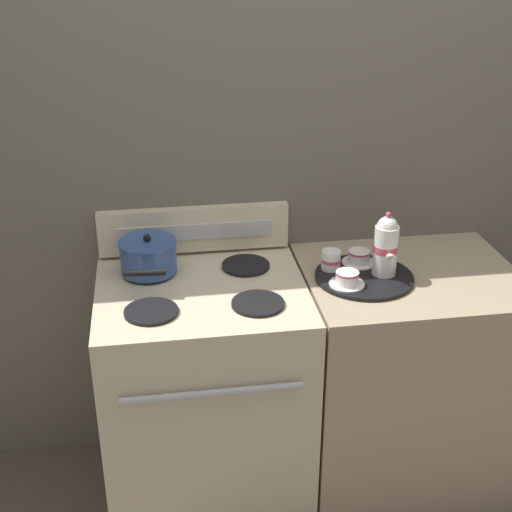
% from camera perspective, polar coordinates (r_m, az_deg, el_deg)
% --- Properties ---
extents(ground_plane, '(6.00, 6.00, 0.00)m').
position_cam_1_polar(ground_plane, '(3.05, 3.93, -17.04)').
color(ground_plane, brown).
extents(wall_back, '(6.00, 0.05, 2.20)m').
position_cam_1_polar(wall_back, '(2.76, 3.07, 5.10)').
color(wall_back, '#666056').
rests_on(wall_back, ground).
extents(stove, '(0.73, 0.67, 0.91)m').
position_cam_1_polar(stove, '(2.72, -4.07, -10.92)').
color(stove, beige).
rests_on(stove, ground).
extents(control_panel, '(0.72, 0.05, 0.17)m').
position_cam_1_polar(control_panel, '(2.71, -4.98, 2.15)').
color(control_panel, beige).
rests_on(control_panel, stove).
extents(side_counter, '(0.78, 0.64, 0.89)m').
position_cam_1_polar(side_counter, '(2.87, 11.57, -9.37)').
color(side_counter, tan).
rests_on(side_counter, ground).
extents(saucepan, '(0.21, 0.29, 0.14)m').
position_cam_1_polar(saucepan, '(2.57, -8.62, -0.00)').
color(saucepan, '#335193').
rests_on(saucepan, stove).
extents(serving_tray, '(0.35, 0.35, 0.01)m').
position_cam_1_polar(serving_tray, '(2.57, 8.64, -1.67)').
color(serving_tray, black).
rests_on(serving_tray, side_counter).
extents(teapot, '(0.09, 0.14, 0.24)m').
position_cam_1_polar(teapot, '(2.54, 10.36, 0.83)').
color(teapot, white).
rests_on(teapot, serving_tray).
extents(teacup_left, '(0.12, 0.12, 0.05)m').
position_cam_1_polar(teacup_left, '(2.48, 7.30, -1.80)').
color(teacup_left, white).
rests_on(teacup_left, serving_tray).
extents(teacup_right, '(0.12, 0.12, 0.05)m').
position_cam_1_polar(teacup_right, '(2.64, 8.24, -0.10)').
color(teacup_right, white).
rests_on(teacup_right, serving_tray).
extents(creamer_jug, '(0.07, 0.07, 0.07)m').
position_cam_1_polar(creamer_jug, '(2.58, 6.02, -0.31)').
color(creamer_jug, white).
rests_on(creamer_jug, serving_tray).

